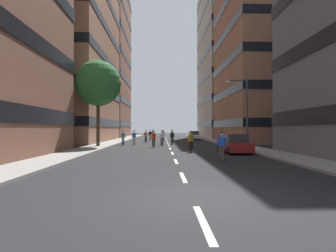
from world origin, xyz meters
name	(u,v)px	position (x,y,z in m)	size (l,w,h in m)	color
ground_plane	(168,143)	(0.00, 27.22, 0.00)	(163.31, 163.31, 0.00)	black
sidewalk_left	(116,141)	(-7.54, 30.62, 0.07)	(2.61, 74.85, 0.14)	gray
sidewalk_right	(218,141)	(7.54, 30.62, 0.07)	(2.61, 74.85, 0.14)	gray
lane_markings	(168,143)	(0.00, 28.00, 0.00)	(0.16, 62.20, 0.01)	silver
building_left_mid	(51,18)	(-17.42, 31.43, 18.59)	(17.28, 20.76, 37.00)	#9E6B51
building_left_far	(89,61)	(-17.42, 51.73, 17.54)	(17.28, 18.05, 34.89)	brown
building_right_mid	(281,38)	(17.42, 31.43, 15.91)	(17.28, 17.16, 31.65)	#9E6B51
building_right_far	(240,60)	(17.42, 51.73, 18.00)	(17.28, 20.28, 35.81)	#BCB29E
parked_car_near	(234,144)	(5.04, 13.32, 0.70)	(1.82, 4.40, 1.52)	maroon
parked_car_mid	(194,136)	(5.04, 39.26, 0.70)	(1.82, 4.40, 1.52)	silver
street_tree_near	(98,84)	(-7.54, 19.97, 6.72)	(4.80, 4.80, 9.00)	#4C3823
streetlamp_right	(243,106)	(6.91, 16.86, 4.14)	(2.13, 0.30, 6.50)	#3F3F44
skater_0	(164,135)	(-0.52, 33.63, 1.02)	(0.54, 0.91, 1.78)	brown
skater_1	(172,135)	(0.81, 32.90, 0.98)	(0.56, 0.92, 1.78)	brown
skater_2	(191,140)	(1.63, 14.11, 1.02)	(0.56, 0.92, 1.78)	brown
skater_3	(154,138)	(-1.67, 19.77, 1.02)	(0.56, 0.92, 1.78)	brown
skater_4	(222,144)	(2.88, 8.59, 0.98)	(0.55, 0.92, 1.78)	brown
skater_5	(134,136)	(-4.20, 24.25, 1.02)	(0.53, 0.90, 1.78)	brown
skater_6	(150,134)	(-2.82, 37.11, 0.98)	(0.56, 0.92, 1.78)	brown
skater_7	(123,137)	(-5.42, 23.30, 1.02)	(0.55, 0.92, 1.78)	brown
skater_8	(172,136)	(0.50, 24.94, 1.02)	(0.55, 0.92, 1.78)	brown
skater_9	(153,134)	(-2.22, 34.22, 1.02)	(0.54, 0.91, 1.78)	brown
skater_10	(162,137)	(-0.79, 22.45, 0.98)	(0.57, 0.92, 1.78)	brown
skater_11	(146,135)	(-3.12, 29.96, 1.02)	(0.57, 0.92, 1.78)	brown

